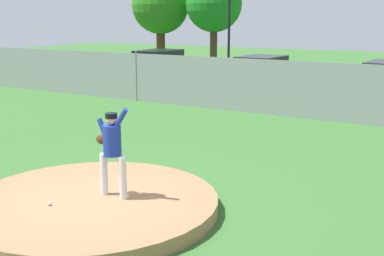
{
  "coord_description": "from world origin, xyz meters",
  "views": [
    {
      "loc": [
        5.84,
        -6.24,
        3.39
      ],
      "look_at": [
        0.42,
        2.76,
        1.04
      ],
      "focal_mm": 46.46,
      "sensor_mm": 36.0,
      "label": 1
    }
  ],
  "objects_px": {
    "parked_car_slate": "(159,69)",
    "traffic_light_near": "(229,13)",
    "pitcher_youth": "(112,146)",
    "baseball": "(49,203)",
    "parked_car_red": "(261,77)",
    "traffic_cone_orange": "(190,86)"
  },
  "relations": [
    {
      "from": "baseball",
      "to": "traffic_cone_orange",
      "type": "bearing_deg",
      "value": 112.28
    },
    {
      "from": "parked_car_slate",
      "to": "baseball",
      "type": "bearing_deg",
      "value": -61.48
    },
    {
      "from": "parked_car_slate",
      "to": "traffic_cone_orange",
      "type": "height_order",
      "value": "parked_car_slate"
    },
    {
      "from": "parked_car_slate",
      "to": "traffic_cone_orange",
      "type": "relative_size",
      "value": 8.09
    },
    {
      "from": "baseball",
      "to": "parked_car_red",
      "type": "bearing_deg",
      "value": 99.53
    },
    {
      "from": "parked_car_red",
      "to": "pitcher_youth",
      "type": "bearing_deg",
      "value": -77.26
    },
    {
      "from": "parked_car_slate",
      "to": "pitcher_youth",
      "type": "bearing_deg",
      "value": -58.02
    },
    {
      "from": "parked_car_red",
      "to": "baseball",
      "type": "bearing_deg",
      "value": -80.47
    },
    {
      "from": "traffic_light_near",
      "to": "traffic_cone_orange",
      "type": "bearing_deg",
      "value": -81.85
    },
    {
      "from": "baseball",
      "to": "parked_car_slate",
      "type": "distance_m",
      "value": 17.17
    },
    {
      "from": "baseball",
      "to": "parked_car_slate",
      "type": "relative_size",
      "value": 0.02
    },
    {
      "from": "traffic_cone_orange",
      "to": "pitcher_youth",
      "type": "bearing_deg",
      "value": -64.01
    },
    {
      "from": "pitcher_youth",
      "to": "parked_car_slate",
      "type": "relative_size",
      "value": 0.37
    },
    {
      "from": "baseball",
      "to": "parked_car_red",
      "type": "height_order",
      "value": "parked_car_red"
    },
    {
      "from": "baseball",
      "to": "parked_car_red",
      "type": "xyz_separation_m",
      "value": [
        -2.47,
        14.75,
        0.52
      ]
    },
    {
      "from": "baseball",
      "to": "traffic_cone_orange",
      "type": "relative_size",
      "value": 0.13
    },
    {
      "from": "parked_car_slate",
      "to": "traffic_cone_orange",
      "type": "xyz_separation_m",
      "value": [
        2.42,
        -0.98,
        -0.58
      ]
    },
    {
      "from": "traffic_cone_orange",
      "to": "traffic_light_near",
      "type": "distance_m",
      "value": 6.41
    },
    {
      "from": "traffic_light_near",
      "to": "parked_car_red",
      "type": "bearing_deg",
      "value": -49.4
    },
    {
      "from": "parked_car_slate",
      "to": "traffic_light_near",
      "type": "bearing_deg",
      "value": 69.6
    },
    {
      "from": "pitcher_youth",
      "to": "baseball",
      "type": "bearing_deg",
      "value": -125.69
    },
    {
      "from": "baseball",
      "to": "parked_car_red",
      "type": "relative_size",
      "value": 0.02
    }
  ]
}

